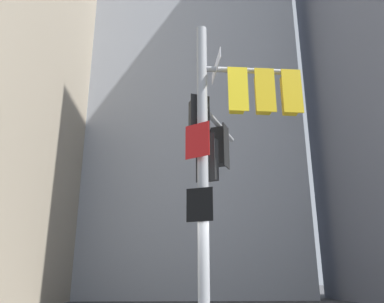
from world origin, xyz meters
name	(u,v)px	position (x,y,z in m)	size (l,w,h in m)	color
building_mid_block	(187,20)	(0.42, 24.32, 25.75)	(15.88, 15.88, 51.50)	#9399A3
signal_pole_assembly	(225,136)	(0.54, 0.21, 4.57)	(2.79, 2.98, 7.39)	#9EA0A3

